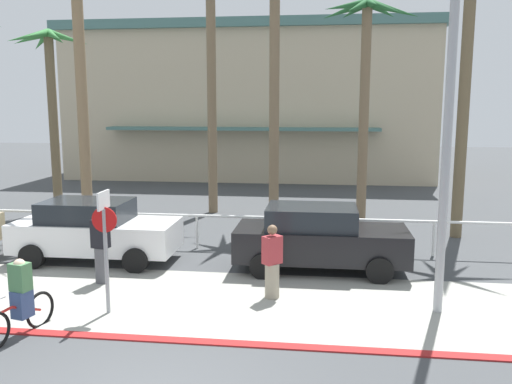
{
  "coord_description": "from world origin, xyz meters",
  "views": [
    {
      "loc": [
        2.53,
        -6.71,
        4.26
      ],
      "look_at": [
        0.95,
        6.0,
        2.16
      ],
      "focal_mm": 37.45,
      "sensor_mm": 36.0,
      "label": 1
    }
  ],
  "objects_px": {
    "palm_tree_1": "(50,74)",
    "car_black_2": "(319,238)",
    "stop_sign_bike_lane": "(105,234)",
    "palm_tree_6": "(470,5)",
    "cyclist_red_0": "(20,300)",
    "palm_tree_5": "(366,53)",
    "car_white_1": "(95,230)",
    "palm_tree_3": "(210,25)",
    "palm_tree_2": "(79,27)",
    "pedestrian_0": "(272,265)",
    "streetlight_curb": "(452,104)",
    "pedestrian_1": "(101,248)",
    "palm_tree_4": "(275,40)"
  },
  "relations": [
    {
      "from": "streetlight_curb",
      "to": "cyclist_red_0",
      "type": "xyz_separation_m",
      "value": [
        -7.93,
        -1.91,
        -3.58
      ]
    },
    {
      "from": "car_black_2",
      "to": "pedestrian_1",
      "type": "height_order",
      "value": "pedestrian_1"
    },
    {
      "from": "palm_tree_4",
      "to": "pedestrian_0",
      "type": "xyz_separation_m",
      "value": [
        0.66,
        -7.75,
        -5.71
      ]
    },
    {
      "from": "palm_tree_3",
      "to": "pedestrian_1",
      "type": "xyz_separation_m",
      "value": [
        -0.88,
        -8.77,
        -6.38
      ]
    },
    {
      "from": "car_black_2",
      "to": "pedestrian_1",
      "type": "relative_size",
      "value": 2.39
    },
    {
      "from": "palm_tree_1",
      "to": "palm_tree_4",
      "type": "bearing_deg",
      "value": -7.66
    },
    {
      "from": "palm_tree_6",
      "to": "car_black_2",
      "type": "xyz_separation_m",
      "value": [
        -4.41,
        -4.11,
        -6.39
      ]
    },
    {
      "from": "car_black_2",
      "to": "stop_sign_bike_lane",
      "type": "bearing_deg",
      "value": -140.8
    },
    {
      "from": "palm_tree_1",
      "to": "cyclist_red_0",
      "type": "bearing_deg",
      "value": -65.63
    },
    {
      "from": "stop_sign_bike_lane",
      "to": "palm_tree_5",
      "type": "height_order",
      "value": "palm_tree_5"
    },
    {
      "from": "car_black_2",
      "to": "palm_tree_6",
      "type": "bearing_deg",
      "value": 43.0
    },
    {
      "from": "car_black_2",
      "to": "pedestrian_1",
      "type": "bearing_deg",
      "value": -162.06
    },
    {
      "from": "streetlight_curb",
      "to": "car_black_2",
      "type": "xyz_separation_m",
      "value": [
        -2.48,
        2.8,
        -3.41
      ]
    },
    {
      "from": "palm_tree_2",
      "to": "car_black_2",
      "type": "xyz_separation_m",
      "value": [
        7.81,
        -3.46,
        -5.87
      ]
    },
    {
      "from": "pedestrian_0",
      "to": "palm_tree_5",
      "type": "bearing_deg",
      "value": 73.78
    },
    {
      "from": "stop_sign_bike_lane",
      "to": "palm_tree_3",
      "type": "xyz_separation_m",
      "value": [
        -0.02,
        10.58,
        5.57
      ]
    },
    {
      "from": "streetlight_curb",
      "to": "car_white_1",
      "type": "height_order",
      "value": "streetlight_curb"
    },
    {
      "from": "car_black_2",
      "to": "pedestrian_0",
      "type": "height_order",
      "value": "car_black_2"
    },
    {
      "from": "palm_tree_3",
      "to": "cyclist_red_0",
      "type": "distance_m",
      "value": 13.56
    },
    {
      "from": "pedestrian_1",
      "to": "cyclist_red_0",
      "type": "bearing_deg",
      "value": -95.23
    },
    {
      "from": "palm_tree_6",
      "to": "cyclist_red_0",
      "type": "distance_m",
      "value": 14.77
    },
    {
      "from": "car_white_1",
      "to": "cyclist_red_0",
      "type": "bearing_deg",
      "value": -82.21
    },
    {
      "from": "palm_tree_4",
      "to": "palm_tree_5",
      "type": "relative_size",
      "value": 1.11
    },
    {
      "from": "palm_tree_1",
      "to": "car_black_2",
      "type": "xyz_separation_m",
      "value": [
        10.65,
        -6.77,
        -4.58
      ]
    },
    {
      "from": "car_white_1",
      "to": "pedestrian_0",
      "type": "bearing_deg",
      "value": -24.04
    },
    {
      "from": "palm_tree_3",
      "to": "streetlight_curb",
      "type": "bearing_deg",
      "value": -55.62
    },
    {
      "from": "palm_tree_4",
      "to": "cyclist_red_0",
      "type": "distance_m",
      "value": 12.38
    },
    {
      "from": "palm_tree_3",
      "to": "palm_tree_5",
      "type": "relative_size",
      "value": 1.23
    },
    {
      "from": "streetlight_curb",
      "to": "palm_tree_4",
      "type": "height_order",
      "value": "palm_tree_4"
    },
    {
      "from": "palm_tree_1",
      "to": "palm_tree_4",
      "type": "height_order",
      "value": "palm_tree_4"
    },
    {
      "from": "palm_tree_4",
      "to": "palm_tree_5",
      "type": "height_order",
      "value": "palm_tree_4"
    },
    {
      "from": "streetlight_curb",
      "to": "palm_tree_4",
      "type": "bearing_deg",
      "value": 116.42
    },
    {
      "from": "palm_tree_1",
      "to": "palm_tree_6",
      "type": "relative_size",
      "value": 0.72
    },
    {
      "from": "palm_tree_6",
      "to": "palm_tree_2",
      "type": "bearing_deg",
      "value": -176.94
    },
    {
      "from": "car_black_2",
      "to": "cyclist_red_0",
      "type": "relative_size",
      "value": 2.47
    },
    {
      "from": "streetlight_curb",
      "to": "palm_tree_5",
      "type": "xyz_separation_m",
      "value": [
        -0.96,
        9.29,
        1.83
      ]
    },
    {
      "from": "palm_tree_5",
      "to": "pedestrian_0",
      "type": "bearing_deg",
      "value": -106.22
    },
    {
      "from": "streetlight_curb",
      "to": "cyclist_red_0",
      "type": "relative_size",
      "value": 4.22
    },
    {
      "from": "streetlight_curb",
      "to": "palm_tree_1",
      "type": "bearing_deg",
      "value": 143.92
    },
    {
      "from": "stop_sign_bike_lane",
      "to": "palm_tree_2",
      "type": "xyz_separation_m",
      "value": [
        -3.54,
        6.94,
        5.06
      ]
    },
    {
      "from": "stop_sign_bike_lane",
      "to": "streetlight_curb",
      "type": "relative_size",
      "value": 0.34
    },
    {
      "from": "car_black_2",
      "to": "palm_tree_2",
      "type": "bearing_deg",
      "value": 156.13
    },
    {
      "from": "pedestrian_1",
      "to": "car_white_1",
      "type": "bearing_deg",
      "value": 117.97
    },
    {
      "from": "palm_tree_5",
      "to": "car_white_1",
      "type": "distance_m",
      "value": 11.26
    },
    {
      "from": "palm_tree_2",
      "to": "palm_tree_6",
      "type": "xyz_separation_m",
      "value": [
        12.22,
        0.65,
        0.53
      ]
    },
    {
      "from": "stop_sign_bike_lane",
      "to": "cyclist_red_0",
      "type": "height_order",
      "value": "stop_sign_bike_lane"
    },
    {
      "from": "palm_tree_5",
      "to": "car_black_2",
      "type": "height_order",
      "value": "palm_tree_5"
    },
    {
      "from": "cyclist_red_0",
      "to": "car_black_2",
      "type": "bearing_deg",
      "value": 40.86
    },
    {
      "from": "cyclist_red_0",
      "to": "palm_tree_5",
      "type": "bearing_deg",
      "value": 58.13
    },
    {
      "from": "palm_tree_2",
      "to": "pedestrian_0",
      "type": "bearing_deg",
      "value": -39.66
    }
  ]
}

